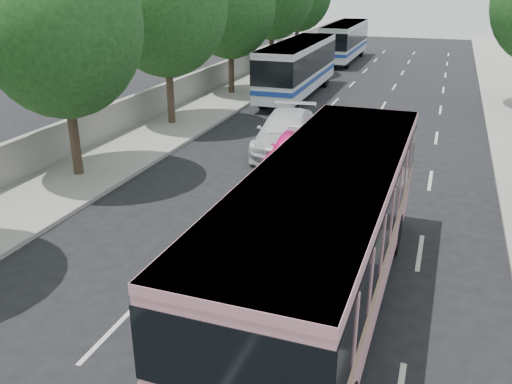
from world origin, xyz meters
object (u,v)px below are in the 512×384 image
at_px(pink_taxi, 295,148).
at_px(tour_coach_rear, 345,38).
at_px(pink_bus, 326,222).
at_px(tour_coach_front, 298,64).
at_px(white_pickup, 286,132).

height_order(pink_taxi, tour_coach_rear, tour_coach_rear).
xyz_separation_m(pink_bus, tour_coach_front, (-6.70, 22.42, -0.18)).
relative_size(pink_bus, pink_taxi, 2.60).
relative_size(tour_coach_front, tour_coach_rear, 1.03).
relative_size(white_pickup, tour_coach_rear, 0.52).
bearing_deg(tour_coach_rear, white_pickup, -84.79).
relative_size(pink_taxi, white_pickup, 0.75).
bearing_deg(tour_coach_rear, pink_bus, -80.14).
distance_m(pink_bus, tour_coach_rear, 38.56).
distance_m(pink_bus, pink_taxi, 10.16).
height_order(pink_bus, tour_coach_front, pink_bus).
bearing_deg(tour_coach_rear, pink_taxi, -83.29).
bearing_deg(white_pickup, pink_bus, -76.20).
bearing_deg(tour_coach_rear, tour_coach_front, -90.14).
bearing_deg(pink_taxi, white_pickup, 118.26).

